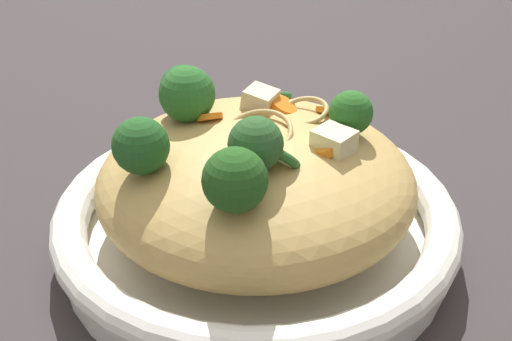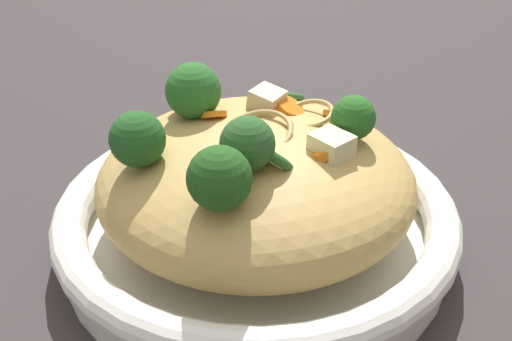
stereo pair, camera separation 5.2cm
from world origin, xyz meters
name	(u,v)px [view 2 (the right image)]	position (x,y,z in m)	size (l,w,h in m)	color
ground_plane	(256,244)	(0.00, 0.00, 0.00)	(3.00, 3.00, 0.00)	#342D2E
serving_bowl	(256,221)	(0.00, 0.00, 0.02)	(0.33, 0.33, 0.05)	white
noodle_heap	(256,180)	(0.00, 0.00, 0.07)	(0.26, 0.26, 0.10)	tan
broccoli_florets	(212,124)	(0.03, 0.01, 0.12)	(0.22, 0.21, 0.06)	#90AF71
carrot_coins	(298,121)	(-0.03, -0.02, 0.11)	(0.13, 0.10, 0.02)	orange
zucchini_slices	(274,123)	(-0.02, -0.03, 0.10)	(0.07, 0.19, 0.04)	beige
chicken_chunks	(298,124)	(-0.03, -0.01, 0.11)	(0.08, 0.11, 0.03)	beige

